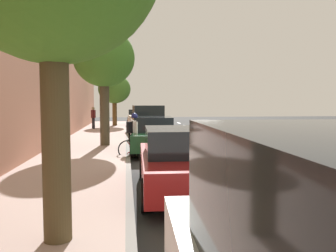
# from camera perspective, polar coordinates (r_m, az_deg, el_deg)

# --- Properties ---
(ground) EXTENTS (73.93, 73.93, 0.00)m
(ground) POSITION_cam_1_polar(r_m,az_deg,el_deg) (13.32, 2.57, -5.19)
(ground) COLOR #2D2D2D
(sidewalk) EXTENTS (3.28, 46.21, 0.16)m
(sidewalk) POSITION_cam_1_polar(r_m,az_deg,el_deg) (13.23, -14.23, -5.02)
(sidewalk) COLOR #B79A92
(sidewalk) RESTS_ON ground
(curb_edge) EXTENTS (0.16, 46.21, 0.16)m
(curb_edge) POSITION_cam_1_polar(r_m,az_deg,el_deg) (13.13, -6.74, -4.99)
(curb_edge) COLOR gray
(curb_edge) RESTS_ON ground
(lane_stripe_centre) EXTENTS (0.14, 44.20, 0.01)m
(lane_stripe_centre) POSITION_cam_1_polar(r_m,az_deg,el_deg) (15.15, 14.19, -4.19)
(lane_stripe_centre) COLOR white
(lane_stripe_centre) RESTS_ON ground
(lane_stripe_bike_edge) EXTENTS (0.12, 46.21, 0.01)m
(lane_stripe_bike_edge) POSITION_cam_1_polar(r_m,az_deg,el_deg) (13.23, -0.33, -5.24)
(lane_stripe_bike_edge) COLOR white
(lane_stripe_bike_edge) RESTS_ON ground
(building_facade) EXTENTS (0.50, 46.21, 5.26)m
(building_facade) POSITION_cam_1_polar(r_m,az_deg,el_deg) (13.46, -22.46, 5.85)
(building_facade) COLOR #AE7159
(building_facade) RESTS_ON ground
(parked_sedan_black_nearest) EXTENTS (1.90, 4.43, 1.52)m
(parked_sedan_black_nearest) POSITION_cam_1_polar(r_m,az_deg,el_deg) (30.39, -5.11, 1.35)
(parked_sedan_black_nearest) COLOR black
(parked_sedan_black_nearest) RESTS_ON ground
(parked_pickup_tan_second) EXTENTS (2.28, 5.41, 1.95)m
(parked_pickup_tan_second) POSITION_cam_1_polar(r_m,az_deg,el_deg) (20.91, -3.63, 0.60)
(parked_pickup_tan_second) COLOR tan
(parked_pickup_tan_second) RESTS_ON ground
(parked_sedan_green_mid) EXTENTS (2.02, 4.49, 1.52)m
(parked_sedan_green_mid) POSITION_cam_1_polar(r_m,az_deg,el_deg) (14.36, -2.47, -1.51)
(parked_sedan_green_mid) COLOR #1E512D
(parked_sedan_green_mid) RESTS_ON ground
(parked_sedan_red_far) EXTENTS (1.94, 4.45, 1.52)m
(parked_sedan_red_far) POSITION_cam_1_polar(r_m,az_deg,el_deg) (7.99, 1.93, -5.86)
(parked_sedan_red_far) COLOR maroon
(parked_sedan_red_far) RESTS_ON ground
(bicycle_at_curb) EXTENTS (1.69, 0.58, 0.76)m
(bicycle_at_curb) POSITION_cam_1_polar(r_m,az_deg,el_deg) (13.09, -4.71, -3.71)
(bicycle_at_curb) COLOR black
(bicycle_at_curb) RESTS_ON ground
(cyclist_with_backpack) EXTENTS (0.48, 0.60, 1.71)m
(cyclist_with_backpack) POSITION_cam_1_polar(r_m,az_deg,el_deg) (13.46, -5.76, -0.65)
(cyclist_with_backpack) COLOR #C6B284
(cyclist_with_backpack) RESTS_ON ground
(street_tree_near_cyclist) EXTENTS (2.77, 2.77, 4.37)m
(street_tree_near_cyclist) POSITION_cam_1_polar(r_m,az_deg,el_deg) (29.70, -8.96, 6.09)
(street_tree_near_cyclist) COLOR brown
(street_tree_near_cyclist) RESTS_ON sidewalk
(street_tree_mid_block) EXTENTS (2.78, 2.78, 5.32)m
(street_tree_mid_block) POSITION_cam_1_polar(r_m,az_deg,el_deg) (15.98, -10.67, 10.96)
(street_tree_mid_block) COLOR #4A412E
(street_tree_mid_block) RESTS_ON sidewalk
(pedestrian_on_phone) EXTENTS (0.38, 0.57, 1.64)m
(pedestrian_on_phone) POSITION_cam_1_polar(r_m,az_deg,el_deg) (26.10, -12.40, 1.58)
(pedestrian_on_phone) COLOR black
(pedestrian_on_phone) RESTS_ON sidewalk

